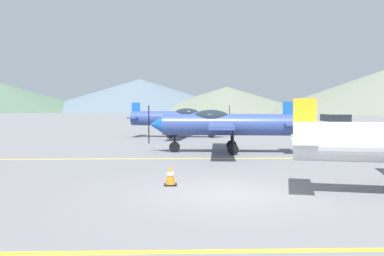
{
  "coord_description": "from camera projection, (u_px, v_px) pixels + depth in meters",
  "views": [
    {
      "loc": [
        -1.29,
        -11.05,
        2.33
      ],
      "look_at": [
        -0.63,
        10.0,
        1.2
      ],
      "focal_mm": 39.96,
      "sensor_mm": 36.0,
      "label": 1
    }
  ],
  "objects": [
    {
      "name": "hill_centerright",
      "position": [
        227.0,
        99.0,
        148.31
      ],
      "size": [
        58.26,
        58.26,
        8.73
      ],
      "primitive_type": "cone",
      "color": "slate",
      "rests_on": "ground_plane"
    },
    {
      "name": "car_sedan",
      "position": [
        336.0,
        124.0,
        33.1
      ],
      "size": [
        2.08,
        4.33,
        1.62
      ],
      "color": "white",
      "rests_on": "ground_plane"
    },
    {
      "name": "apron_line_near",
      "position": [
        260.0,
        251.0,
        6.8
      ],
      "size": [
        80.0,
        0.16,
        0.01
      ],
      "primitive_type": "cube",
      "color": "yellow",
      "rests_on": "ground_plane"
    },
    {
      "name": "airplane_far",
      "position": [
        179.0,
        118.0,
        30.8
      ],
      "size": [
        7.33,
        8.37,
        2.51
      ],
      "color": "#33478C",
      "rests_on": "ground_plane"
    },
    {
      "name": "ground_plane",
      "position": [
        228.0,
        194.0,
        11.19
      ],
      "size": [
        400.0,
        400.0,
        0.0
      ],
      "primitive_type": "plane",
      "color": "slate"
    },
    {
      "name": "traffic_cone_front",
      "position": [
        170.0,
        176.0,
        12.37
      ],
      "size": [
        0.36,
        0.36,
        0.59
      ],
      "color": "black",
      "rests_on": "ground_plane"
    },
    {
      "name": "hill_centerleft",
      "position": [
        140.0,
        95.0,
        165.88
      ],
      "size": [
        82.11,
        82.11,
        12.47
      ],
      "primitive_type": "cone",
      "color": "slate",
      "rests_on": "ground_plane"
    },
    {
      "name": "airplane_mid",
      "position": [
        223.0,
        124.0,
        20.87
      ],
      "size": [
        7.29,
        8.38,
        2.51
      ],
      "color": "#33478C",
      "rests_on": "ground_plane"
    },
    {
      "name": "apron_line_far",
      "position": [
        208.0,
        159.0,
        18.58
      ],
      "size": [
        80.0,
        0.16,
        0.01
      ],
      "primitive_type": "cube",
      "color": "yellow",
      "rests_on": "ground_plane"
    }
  ]
}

